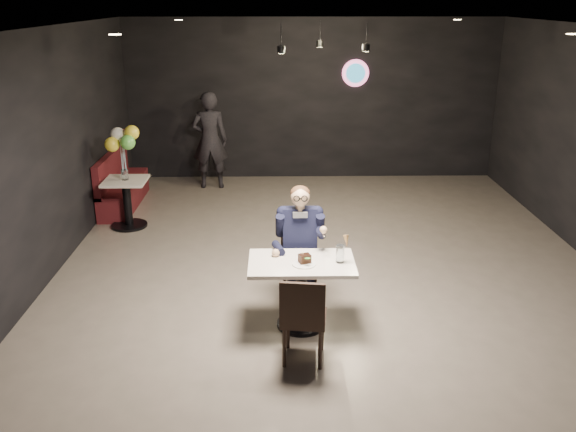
{
  "coord_description": "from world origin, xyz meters",
  "views": [
    {
      "loc": [
        -0.65,
        -7.07,
        3.33
      ],
      "look_at": [
        -0.54,
        -0.7,
        1.04
      ],
      "focal_mm": 38.0,
      "sensor_mm": 36.0,
      "label": 1
    }
  ],
  "objects_px": {
    "main_table": "(301,294)",
    "balloon_vase": "(125,175)",
    "chair_far": "(300,265)",
    "side_table": "(127,202)",
    "passerby": "(210,140)",
    "chair_near": "(304,316)",
    "booth_bench": "(123,180)",
    "seated_man": "(300,244)",
    "sundae_glass": "(340,254)"
  },
  "relations": [
    {
      "from": "chair_far",
      "to": "side_table",
      "type": "xyz_separation_m",
      "value": [
        -2.54,
        2.5,
        -0.07
      ]
    },
    {
      "from": "balloon_vase",
      "to": "passerby",
      "type": "relative_size",
      "value": 0.09
    },
    {
      "from": "balloon_vase",
      "to": "booth_bench",
      "type": "bearing_deg",
      "value": 106.7
    },
    {
      "from": "chair_far",
      "to": "sundae_glass",
      "type": "xyz_separation_m",
      "value": [
        0.39,
        -0.57,
        0.39
      ]
    },
    {
      "from": "main_table",
      "to": "passerby",
      "type": "distance_m",
      "value": 5.34
    },
    {
      "from": "balloon_vase",
      "to": "passerby",
      "type": "bearing_deg",
      "value": 62.73
    },
    {
      "from": "sundae_glass",
      "to": "balloon_vase",
      "type": "height_order",
      "value": "sundae_glass"
    },
    {
      "from": "side_table",
      "to": "chair_far",
      "type": "bearing_deg",
      "value": -44.6
    },
    {
      "from": "seated_man",
      "to": "side_table",
      "type": "relative_size",
      "value": 1.84
    },
    {
      "from": "seated_man",
      "to": "chair_near",
      "type": "bearing_deg",
      "value": -90.0
    },
    {
      "from": "seated_man",
      "to": "balloon_vase",
      "type": "height_order",
      "value": "seated_man"
    },
    {
      "from": "chair_near",
      "to": "booth_bench",
      "type": "height_order",
      "value": "chair_near"
    },
    {
      "from": "chair_far",
      "to": "balloon_vase",
      "type": "distance_m",
      "value": 3.58
    },
    {
      "from": "balloon_vase",
      "to": "chair_near",
      "type": "bearing_deg",
      "value": -55.44
    },
    {
      "from": "side_table",
      "to": "balloon_vase",
      "type": "xyz_separation_m",
      "value": [
        0.0,
        0.0,
        0.44
      ]
    },
    {
      "from": "main_table",
      "to": "balloon_vase",
      "type": "xyz_separation_m",
      "value": [
        -2.54,
        3.05,
        0.45
      ]
    },
    {
      "from": "main_table",
      "to": "seated_man",
      "type": "bearing_deg",
      "value": 90.0
    },
    {
      "from": "seated_man",
      "to": "main_table",
      "type": "bearing_deg",
      "value": -90.0
    },
    {
      "from": "chair_near",
      "to": "main_table",
      "type": "bearing_deg",
      "value": 97.1
    },
    {
      "from": "chair_near",
      "to": "balloon_vase",
      "type": "height_order",
      "value": "chair_near"
    },
    {
      "from": "passerby",
      "to": "chair_far",
      "type": "bearing_deg",
      "value": 106.22
    },
    {
      "from": "chair_far",
      "to": "sundae_glass",
      "type": "distance_m",
      "value": 0.79
    },
    {
      "from": "balloon_vase",
      "to": "side_table",
      "type": "bearing_deg",
      "value": 0.0
    },
    {
      "from": "main_table",
      "to": "chair_far",
      "type": "relative_size",
      "value": 1.2
    },
    {
      "from": "chair_far",
      "to": "balloon_vase",
      "type": "bearing_deg",
      "value": 135.4
    },
    {
      "from": "chair_far",
      "to": "booth_bench",
      "type": "relative_size",
      "value": 0.5
    },
    {
      "from": "side_table",
      "to": "passerby",
      "type": "bearing_deg",
      "value": 62.73
    },
    {
      "from": "chair_far",
      "to": "seated_man",
      "type": "xyz_separation_m",
      "value": [
        0.0,
        0.0,
        0.26
      ]
    },
    {
      "from": "chair_near",
      "to": "side_table",
      "type": "height_order",
      "value": "chair_near"
    },
    {
      "from": "side_table",
      "to": "balloon_vase",
      "type": "bearing_deg",
      "value": 0.0
    },
    {
      "from": "booth_bench",
      "to": "side_table",
      "type": "distance_m",
      "value": 1.05
    },
    {
      "from": "booth_bench",
      "to": "chair_near",
      "type": "bearing_deg",
      "value": -58.79
    },
    {
      "from": "sundae_glass",
      "to": "side_table",
      "type": "distance_m",
      "value": 4.27
    },
    {
      "from": "main_table",
      "to": "booth_bench",
      "type": "bearing_deg",
      "value": 125.0
    },
    {
      "from": "main_table",
      "to": "passerby",
      "type": "height_order",
      "value": "passerby"
    },
    {
      "from": "side_table",
      "to": "passerby",
      "type": "relative_size",
      "value": 0.44
    },
    {
      "from": "side_table",
      "to": "passerby",
      "type": "distance_m",
      "value": 2.37
    },
    {
      "from": "seated_man",
      "to": "booth_bench",
      "type": "bearing_deg",
      "value": 129.01
    },
    {
      "from": "main_table",
      "to": "side_table",
      "type": "height_order",
      "value": "side_table"
    },
    {
      "from": "main_table",
      "to": "balloon_vase",
      "type": "relative_size",
      "value": 6.96
    },
    {
      "from": "chair_near",
      "to": "booth_bench",
      "type": "bearing_deg",
      "value": 128.31
    },
    {
      "from": "chair_near",
      "to": "balloon_vase",
      "type": "distance_m",
      "value": 4.49
    },
    {
      "from": "main_table",
      "to": "sundae_glass",
      "type": "xyz_separation_m",
      "value": [
        0.39,
        -0.02,
        0.47
      ]
    },
    {
      "from": "chair_near",
      "to": "side_table",
      "type": "relative_size",
      "value": 1.17
    },
    {
      "from": "chair_far",
      "to": "passerby",
      "type": "height_order",
      "value": "passerby"
    },
    {
      "from": "main_table",
      "to": "booth_bench",
      "type": "distance_m",
      "value": 4.95
    },
    {
      "from": "seated_man",
      "to": "sundae_glass",
      "type": "relative_size",
      "value": 7.52
    },
    {
      "from": "booth_bench",
      "to": "passerby",
      "type": "height_order",
      "value": "passerby"
    },
    {
      "from": "chair_near",
      "to": "seated_man",
      "type": "bearing_deg",
      "value": 97.1
    },
    {
      "from": "side_table",
      "to": "chair_near",
      "type": "bearing_deg",
      "value": -55.44
    }
  ]
}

